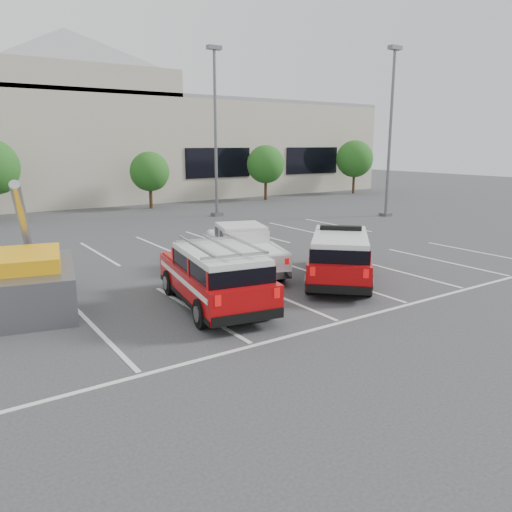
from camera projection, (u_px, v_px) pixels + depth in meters
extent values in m
plane|color=#323235|center=(276.00, 295.00, 15.17)|extent=(120.00, 120.00, 0.00)
cube|color=silver|center=(206.00, 266.00, 18.81)|extent=(23.00, 15.00, 0.01)
cube|color=#B7AA9B|center=(43.00, 150.00, 40.21)|extent=(60.00, 15.00, 8.00)
cube|color=gray|center=(38.00, 97.00, 39.29)|extent=(60.00, 15.00, 0.30)
cube|color=#B7AA9B|center=(68.00, 85.00, 38.98)|extent=(14.00, 12.00, 2.00)
pyramid|color=gray|center=(65.00, 50.00, 38.41)|extent=(15.98, 15.98, 3.20)
cylinder|color=#3F2B19|center=(151.00, 198.00, 35.54)|extent=(0.24, 0.24, 1.51)
sphere|color=#174B14|center=(150.00, 172.00, 35.13)|extent=(2.77, 2.77, 2.77)
sphere|color=#174B14|center=(154.00, 177.00, 35.61)|extent=(1.85, 1.85, 1.85)
cylinder|color=#3F2B19|center=(266.00, 190.00, 40.96)|extent=(0.24, 0.24, 1.67)
sphere|color=#174B14|center=(266.00, 164.00, 40.51)|extent=(3.07, 3.07, 3.07)
sphere|color=#174B14|center=(268.00, 170.00, 41.00)|extent=(2.05, 2.05, 2.05)
cylinder|color=#3F2B19|center=(354.00, 183.00, 46.39)|extent=(0.24, 0.24, 1.84)
sphere|color=#174B14|center=(355.00, 159.00, 45.89)|extent=(3.37, 3.37, 3.37)
sphere|color=#174B14|center=(356.00, 164.00, 46.39)|extent=(2.24, 2.24, 2.24)
cube|color=#59595E|center=(217.00, 214.00, 31.91)|extent=(0.60, 0.60, 0.20)
cylinder|color=#59595E|center=(216.00, 136.00, 30.84)|extent=(0.18, 0.18, 10.00)
cube|color=#59595E|center=(214.00, 47.00, 29.71)|extent=(0.90, 0.40, 0.24)
cube|color=#59595E|center=(386.00, 214.00, 31.95)|extent=(0.60, 0.60, 0.20)
cylinder|color=#59595E|center=(390.00, 136.00, 30.88)|extent=(0.18, 0.18, 10.00)
cube|color=#59595E|center=(395.00, 48.00, 29.75)|extent=(0.90, 0.40, 0.24)
cube|color=#A4070A|center=(340.00, 260.00, 16.69)|extent=(4.92, 5.03, 0.79)
cube|color=black|center=(340.00, 245.00, 16.11)|extent=(3.77, 3.84, 0.41)
cube|color=silver|center=(340.00, 236.00, 16.04)|extent=(3.70, 3.76, 0.15)
cube|color=black|center=(341.00, 228.00, 16.78)|extent=(1.19, 1.15, 0.14)
cube|color=silver|center=(244.00, 252.00, 18.10)|extent=(3.34, 5.53, 0.76)
cube|color=black|center=(241.00, 234.00, 18.41)|extent=(2.15, 2.27, 0.40)
cube|color=silver|center=(241.00, 227.00, 18.35)|extent=(2.11, 2.23, 0.14)
cube|color=#A4070A|center=(214.00, 281.00, 14.07)|extent=(2.71, 5.12, 0.80)
cube|color=black|center=(220.00, 264.00, 13.51)|extent=(2.30, 3.59, 0.42)
cube|color=silver|center=(220.00, 253.00, 13.45)|extent=(2.25, 3.52, 0.15)
cube|color=#A5A5A8|center=(219.00, 244.00, 13.39)|extent=(2.30, 3.27, 0.06)
cube|color=#59595E|center=(28.00, 288.00, 13.81)|extent=(3.25, 4.43, 1.22)
cube|color=#F0A20E|center=(25.00, 261.00, 13.64)|extent=(2.26, 2.77, 0.44)
cylinder|color=#A5A5A8|center=(23.00, 219.00, 14.01)|extent=(0.96, 3.23, 2.38)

